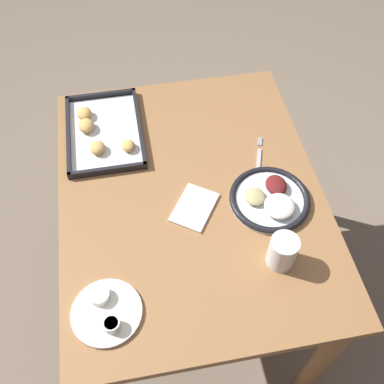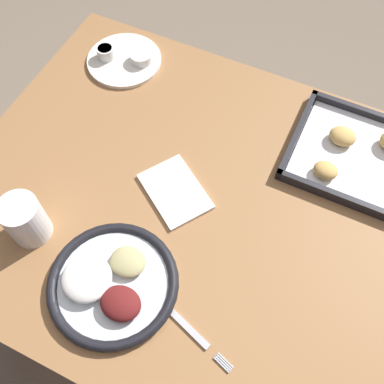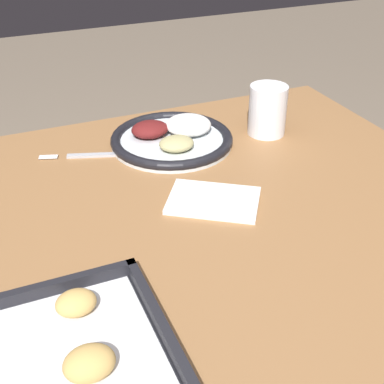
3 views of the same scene
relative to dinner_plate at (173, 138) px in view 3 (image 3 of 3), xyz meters
The scene contains 6 objects.
dining_table 0.28m from the dinner_plate, 71.13° to the left, with size 1.03×0.80×0.75m.
dinner_plate is the anchor object (origin of this frame).
fork 0.15m from the dinner_plate, ahead, with size 0.20×0.08×0.00m.
baking_tray 0.61m from the dinner_plate, 52.28° to the left, with size 0.36×0.25×0.04m.
drinking_cup 0.20m from the dinner_plate, behind, with size 0.08×0.08×0.10m.
napkin 0.23m from the dinner_plate, 85.74° to the left, with size 0.18×0.17×0.01m.
Camera 3 is at (0.26, 0.67, 1.24)m, focal length 50.00 mm.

